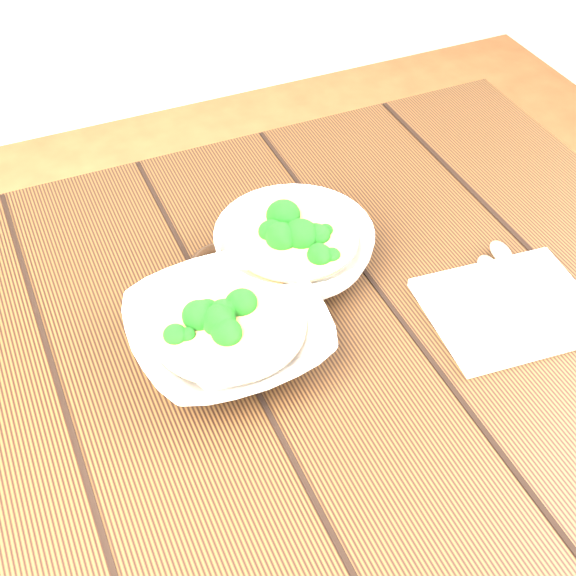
{
  "coord_description": "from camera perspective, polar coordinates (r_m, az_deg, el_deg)",
  "views": [
    {
      "loc": [
        -0.21,
        -0.61,
        1.44
      ],
      "look_at": [
        0.06,
        0.01,
        0.8
      ],
      "focal_mm": 50.0,
      "sensor_mm": 36.0,
      "label": 1
    }
  ],
  "objects": [
    {
      "name": "napkin",
      "position": [
        1.01,
        15.5,
        -1.39
      ],
      "size": [
        0.21,
        0.18,
        0.01
      ],
      "primitive_type": "cube",
      "rotation": [
        0.0,
        0.0,
        -0.09
      ],
      "color": "beige",
      "rests_on": "table"
    },
    {
      "name": "spoon_right",
      "position": [
        1.05,
        15.53,
        1.34
      ],
      "size": [
        0.05,
        0.16,
        0.01
      ],
      "color": "#A8A294",
      "rests_on": "napkin"
    },
    {
      "name": "trivet",
      "position": [
        1.02,
        -4.52,
        1.41
      ],
      "size": [
        0.11,
        0.11,
        0.02
      ],
      "primitive_type": "torus",
      "rotation": [
        0.0,
        0.0,
        0.14
      ],
      "color": "black",
      "rests_on": "table"
    },
    {
      "name": "spoon_left",
      "position": [
        1.02,
        14.46,
        0.25
      ],
      "size": [
        0.07,
        0.16,
        0.01
      ],
      "color": "#A8A294",
      "rests_on": "napkin"
    },
    {
      "name": "soup_bowl_front",
      "position": [
        0.91,
        -4.26,
        -3.15
      ],
      "size": [
        0.23,
        0.23,
        0.06
      ],
      "color": "silver",
      "rests_on": "table"
    },
    {
      "name": "soup_bowl_back",
      "position": [
        1.01,
        0.44,
        2.77
      ],
      "size": [
        0.23,
        0.23,
        0.07
      ],
      "color": "silver",
      "rests_on": "table"
    },
    {
      "name": "table",
      "position": [
        1.04,
        -2.69,
        -7.94
      ],
      "size": [
        1.2,
        0.8,
        0.75
      ],
      "color": "#311F0E",
      "rests_on": "ground"
    }
  ]
}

